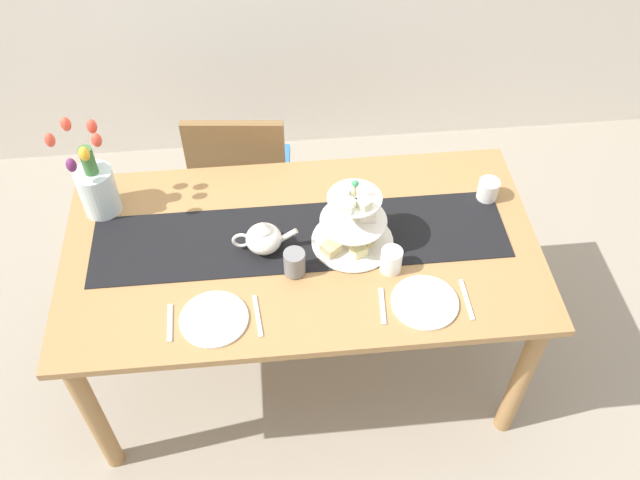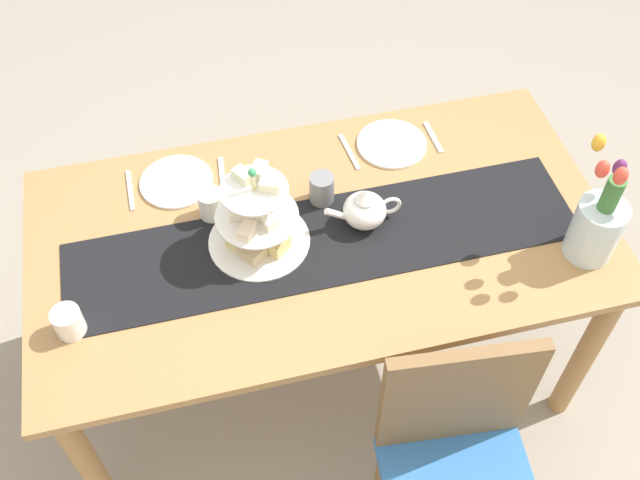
{
  "view_description": "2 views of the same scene",
  "coord_description": "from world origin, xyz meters",
  "px_view_note": "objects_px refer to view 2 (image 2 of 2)",
  "views": [
    {
      "loc": [
        -0.09,
        -1.64,
        2.65
      ],
      "look_at": [
        0.07,
        0.0,
        0.8
      ],
      "focal_mm": 38.42,
      "sensor_mm": 36.0,
      "label": 1
    },
    {
      "loc": [
        0.34,
        1.36,
        2.48
      ],
      "look_at": [
        0.02,
        0.07,
        0.82
      ],
      "focal_mm": 41.36,
      "sensor_mm": 36.0,
      "label": 2
    }
  ],
  "objects_px": {
    "knife_left": "(349,152)",
    "dinner_plate_right": "(176,182)",
    "chair_left": "(459,464)",
    "fork_left": "(433,137)",
    "tiered_cake_stand": "(258,224)",
    "tulip_vase": "(599,222)",
    "knife_right": "(130,190)",
    "dinner_plate_left": "(392,144)",
    "dining_table": "(321,252)",
    "teapot": "(365,209)",
    "fork_right": "(222,174)",
    "mug_grey": "(322,188)",
    "mug_white_text": "(211,204)",
    "cream_jug": "(69,322)"
  },
  "relations": [
    {
      "from": "tulip_vase",
      "to": "dinner_plate_right",
      "type": "bearing_deg",
      "value": -26.2
    },
    {
      "from": "knife_left",
      "to": "dinner_plate_left",
      "type": "bearing_deg",
      "value": 180.0
    },
    {
      "from": "tulip_vase",
      "to": "cream_jug",
      "type": "xyz_separation_m",
      "value": [
        1.47,
        -0.08,
        -0.09
      ]
    },
    {
      "from": "knife_left",
      "to": "dinner_plate_right",
      "type": "relative_size",
      "value": 0.74
    },
    {
      "from": "knife_left",
      "to": "dinner_plate_right",
      "type": "bearing_deg",
      "value": 0.0
    },
    {
      "from": "tulip_vase",
      "to": "dinner_plate_right",
      "type": "height_order",
      "value": "tulip_vase"
    },
    {
      "from": "dinner_plate_left",
      "to": "mug_grey",
      "type": "relative_size",
      "value": 2.42
    },
    {
      "from": "chair_left",
      "to": "dinner_plate_right",
      "type": "relative_size",
      "value": 3.96
    },
    {
      "from": "mug_white_text",
      "to": "fork_left",
      "type": "bearing_deg",
      "value": -168.18
    },
    {
      "from": "chair_left",
      "to": "fork_right",
      "type": "distance_m",
      "value": 1.13
    },
    {
      "from": "tulip_vase",
      "to": "fork_right",
      "type": "xyz_separation_m",
      "value": [
        0.99,
        -0.56,
        -0.13
      ]
    },
    {
      "from": "cream_jug",
      "to": "fork_left",
      "type": "relative_size",
      "value": 0.57
    },
    {
      "from": "knife_right",
      "to": "mug_grey",
      "type": "relative_size",
      "value": 1.79
    },
    {
      "from": "chair_left",
      "to": "tiered_cake_stand",
      "type": "height_order",
      "value": "tiered_cake_stand"
    },
    {
      "from": "dining_table",
      "to": "tiered_cake_stand",
      "type": "height_order",
      "value": "tiered_cake_stand"
    },
    {
      "from": "chair_left",
      "to": "knife_left",
      "type": "relative_size",
      "value": 5.35
    },
    {
      "from": "tulip_vase",
      "to": "cream_jug",
      "type": "distance_m",
      "value": 1.48
    },
    {
      "from": "dinner_plate_left",
      "to": "knife_right",
      "type": "bearing_deg",
      "value": 0.0
    },
    {
      "from": "dining_table",
      "to": "mug_white_text",
      "type": "xyz_separation_m",
      "value": [
        0.3,
        -0.14,
        0.15
      ]
    },
    {
      "from": "teapot",
      "to": "fork_left",
      "type": "relative_size",
      "value": 1.59
    },
    {
      "from": "dinner_plate_right",
      "to": "dinner_plate_left",
      "type": "bearing_deg",
      "value": 180.0
    },
    {
      "from": "knife_right",
      "to": "fork_right",
      "type": "bearing_deg",
      "value": 180.0
    },
    {
      "from": "teapot",
      "to": "knife_left",
      "type": "height_order",
      "value": "teapot"
    },
    {
      "from": "knife_right",
      "to": "mug_grey",
      "type": "bearing_deg",
      "value": 162.64
    },
    {
      "from": "tiered_cake_stand",
      "to": "knife_right",
      "type": "height_order",
      "value": "tiered_cake_stand"
    },
    {
      "from": "tiered_cake_stand",
      "to": "mug_grey",
      "type": "distance_m",
      "value": 0.25
    },
    {
      "from": "dining_table",
      "to": "knife_left",
      "type": "relative_size",
      "value": 10.2
    },
    {
      "from": "fork_right",
      "to": "cream_jug",
      "type": "bearing_deg",
      "value": 44.64
    },
    {
      "from": "dinner_plate_left",
      "to": "chair_left",
      "type": "bearing_deg",
      "value": 84.76
    },
    {
      "from": "tiered_cake_stand",
      "to": "tulip_vase",
      "type": "xyz_separation_m",
      "value": [
        -0.92,
        0.26,
        0.04
      ]
    },
    {
      "from": "teapot",
      "to": "fork_left",
      "type": "xyz_separation_m",
      "value": [
        -0.32,
        -0.3,
        -0.06
      ]
    },
    {
      "from": "mug_grey",
      "to": "knife_right",
      "type": "bearing_deg",
      "value": -17.36
    },
    {
      "from": "dinner_plate_left",
      "to": "knife_right",
      "type": "relative_size",
      "value": 1.35
    },
    {
      "from": "tulip_vase",
      "to": "dinner_plate_right",
      "type": "relative_size",
      "value": 1.76
    },
    {
      "from": "knife_left",
      "to": "knife_right",
      "type": "bearing_deg",
      "value": 0.0
    },
    {
      "from": "tiered_cake_stand",
      "to": "mug_white_text",
      "type": "height_order",
      "value": "tiered_cake_stand"
    },
    {
      "from": "chair_left",
      "to": "teapot",
      "type": "height_order",
      "value": "teapot"
    },
    {
      "from": "mug_white_text",
      "to": "teapot",
      "type": "bearing_deg",
      "value": 162.54
    },
    {
      "from": "tulip_vase",
      "to": "knife_right",
      "type": "height_order",
      "value": "tulip_vase"
    },
    {
      "from": "chair_left",
      "to": "fork_left",
      "type": "bearing_deg",
      "value": -103.44
    },
    {
      "from": "tiered_cake_stand",
      "to": "mug_white_text",
      "type": "relative_size",
      "value": 3.2
    },
    {
      "from": "chair_left",
      "to": "tulip_vase",
      "type": "distance_m",
      "value": 0.78
    },
    {
      "from": "fork_left",
      "to": "fork_right",
      "type": "bearing_deg",
      "value": 0.0
    },
    {
      "from": "chair_left",
      "to": "fork_left",
      "type": "distance_m",
      "value": 1.05
    },
    {
      "from": "dining_table",
      "to": "teapot",
      "type": "distance_m",
      "value": 0.21
    },
    {
      "from": "tiered_cake_stand",
      "to": "knife_right",
      "type": "bearing_deg",
      "value": -40.21
    },
    {
      "from": "teapot",
      "to": "mug_white_text",
      "type": "height_order",
      "value": "teapot"
    },
    {
      "from": "tiered_cake_stand",
      "to": "teapot",
      "type": "distance_m",
      "value": 0.32
    },
    {
      "from": "dinner_plate_right",
      "to": "mug_grey",
      "type": "bearing_deg",
      "value": 157.29
    },
    {
      "from": "cream_jug",
      "to": "fork_right",
      "type": "distance_m",
      "value": 0.68
    }
  ]
}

